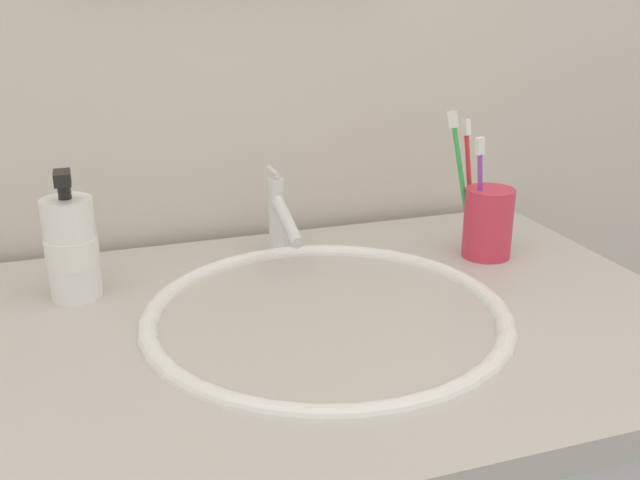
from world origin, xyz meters
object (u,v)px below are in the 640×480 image
object	(u,v)px
toothbrush_red	(469,177)
faucet	(280,216)
toothbrush_purple	(480,189)
soap_dispenser	(72,248)
toothbrush_green	(461,174)
toothbrush_cup	(488,223)

from	to	relation	value
toothbrush_red	faucet	bearing A→B (deg)	167.53
toothbrush_purple	soap_dispenser	distance (m)	0.57
toothbrush_purple	toothbrush_green	bearing A→B (deg)	116.27
toothbrush_green	toothbrush_red	xyz separation A→B (m)	(0.02, 0.00, -0.01)
toothbrush_red	soap_dispenser	size ratio (longest dim) A/B	1.13
toothbrush_red	soap_dispenser	distance (m)	0.57
toothbrush_red	toothbrush_purple	xyz separation A→B (m)	(-0.00, -0.04, -0.01)
toothbrush_red	toothbrush_purple	world-z (taller)	toothbrush_red
toothbrush_green	toothbrush_red	size ratio (longest dim) A/B	1.07
toothbrush_red	soap_dispenser	bearing A→B (deg)	179.56
toothbrush_cup	toothbrush_red	size ratio (longest dim) A/B	0.54
faucet	toothbrush_red	world-z (taller)	toothbrush_red
toothbrush_green	soap_dispenser	world-z (taller)	toothbrush_green
toothbrush_red	toothbrush_purple	size ratio (longest dim) A/B	1.10
faucet	toothbrush_red	size ratio (longest dim) A/B	0.79
toothbrush_green	soap_dispenser	size ratio (longest dim) A/B	1.22
toothbrush_cup	soap_dispenser	bearing A→B (deg)	176.02
faucet	toothbrush_green	distance (m)	0.27
faucet	toothbrush_purple	world-z (taller)	toothbrush_purple
faucet	toothbrush_red	distance (m)	0.29
soap_dispenser	toothbrush_red	bearing A→B (deg)	-0.44
toothbrush_red	toothbrush_green	bearing A→B (deg)	-164.94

